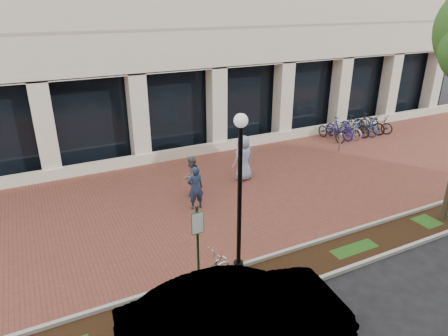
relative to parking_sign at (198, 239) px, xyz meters
name	(u,v)px	position (x,y,z in m)	size (l,w,h in m)	color
ground	(225,194)	(3.20, 4.86, -1.60)	(120.00, 120.00, 0.00)	black
brick_plaza	(225,193)	(3.20, 4.86, -1.59)	(40.00, 9.00, 0.01)	brown
planting_strip	(305,265)	(3.20, -0.39, -1.59)	(40.00, 1.50, 0.01)	black
curb_plaza_side	(290,250)	(3.20, 0.36, -1.54)	(40.00, 0.12, 0.12)	#A2A299
curb_street_side	(322,278)	(3.20, -1.14, -1.54)	(40.00, 0.12, 0.12)	#A2A299
parking_sign	(198,239)	(0.00, 0.00, 0.00)	(0.34, 0.07, 2.53)	#153B19
lamppost	(240,189)	(1.33, 0.26, 1.01)	(0.36, 0.36, 4.64)	black
locked_bicycle	(202,278)	(0.00, -0.20, -1.07)	(0.71, 2.03, 1.07)	silver
pedestrian_left	(195,188)	(1.70, 4.26, -0.76)	(0.61, 0.40, 1.67)	#1E2C4B
pedestrian_mid	(191,176)	(1.96, 5.31, -0.77)	(0.80, 0.63, 1.65)	slate
pedestrian_right	(243,158)	(4.53, 5.74, -0.61)	(0.97, 0.63, 1.98)	#8DA3D3
bollard	(340,142)	(10.63, 6.58, -1.10)	(0.12, 0.12, 0.98)	#B3B3B8
bike_rack_cluster	(355,127)	(13.10, 8.16, -1.05)	(4.41, 2.12, 1.17)	black
sedan_near_curb	(238,319)	(-0.02, -2.18, -0.76)	(1.77, 5.08, 1.67)	#B5B5BA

